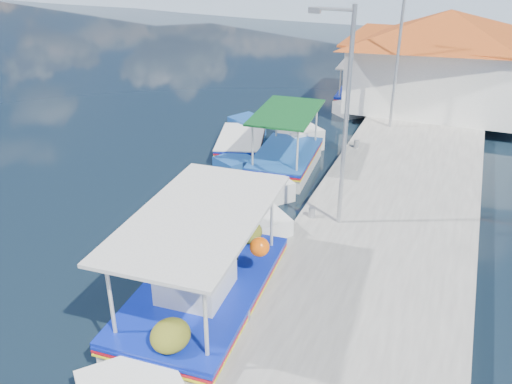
% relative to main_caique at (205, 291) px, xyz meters
% --- Properties ---
extents(ground, '(160.00, 160.00, 0.00)m').
position_rel_main_caique_xyz_m(ground, '(-2.57, 2.49, -0.57)').
color(ground, black).
rests_on(ground, ground).
extents(quay, '(5.00, 44.00, 0.50)m').
position_rel_main_caique_xyz_m(quay, '(3.33, 8.49, -0.32)').
color(quay, '#AAA89F').
rests_on(quay, ground).
extents(bollards, '(0.20, 17.20, 0.30)m').
position_rel_main_caique_xyz_m(bollards, '(1.23, 7.74, 0.08)').
color(bollards, '#A5A8AD').
rests_on(bollards, quay).
extents(main_caique, '(2.92, 8.93, 2.94)m').
position_rel_main_caique_xyz_m(main_caique, '(0.00, 0.00, 0.00)').
color(main_caique, white).
rests_on(main_caique, ground).
extents(caique_green_canopy, '(2.35, 6.79, 2.54)m').
position_rel_main_caique_xyz_m(caique_green_canopy, '(-0.96, 8.58, -0.19)').
color(caique_green_canopy, white).
rests_on(caique_green_canopy, ground).
extents(caique_blue_hull, '(2.79, 5.58, 1.04)m').
position_rel_main_caique_xyz_m(caique_blue_hull, '(-3.18, 9.58, -0.29)').
color(caique_blue_hull, '#17468F').
rests_on(caique_blue_hull, ground).
extents(caique_far, '(2.14, 6.51, 2.28)m').
position_rel_main_caique_xyz_m(caique_far, '(-0.35, 18.34, -0.14)').
color(caique_far, white).
rests_on(caique_far, ground).
extents(harbor_building, '(10.49, 10.49, 4.40)m').
position_rel_main_caique_xyz_m(harbor_building, '(3.62, 17.49, 2.21)').
color(harbor_building, white).
rests_on(harbor_building, quay).
extents(lamp_post_near, '(1.21, 0.14, 6.00)m').
position_rel_main_caique_xyz_m(lamp_post_near, '(1.93, 4.49, 3.28)').
color(lamp_post_near, '#A5A8AD').
rests_on(lamp_post_near, quay).
extents(lamp_post_far, '(1.21, 0.14, 6.00)m').
position_rel_main_caique_xyz_m(lamp_post_far, '(1.93, 13.49, 3.28)').
color(lamp_post_far, '#A5A8AD').
rests_on(lamp_post_far, quay).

